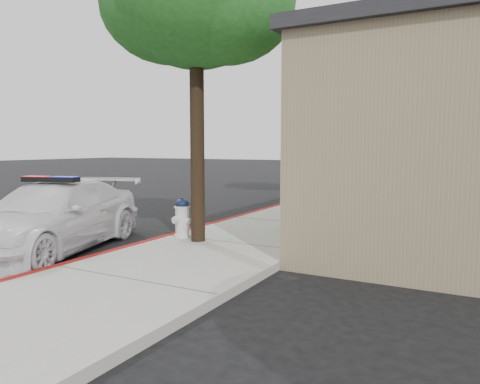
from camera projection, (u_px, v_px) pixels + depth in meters
The scene contains 7 objects.
ground at pixel (166, 241), 10.26m from camera, with size 120.00×120.00×0.00m, color black.
sidewalk at pixel (285, 224), 12.12m from camera, with size 3.20×60.00×0.15m, color gray.
red_curb at pixel (234, 220), 12.85m from camera, with size 0.14×60.00×0.16m, color maroon.
police_car at pixel (52, 217), 9.28m from camera, with size 3.17×5.17×1.52m.
fire_hydrant at pixel (182, 218), 9.94m from camera, with size 0.50×0.43×0.86m.
street_tree_mid at pixel (329, 70), 17.58m from camera, with size 3.40×3.52×6.49m.
street_tree_far at pixel (359, 111), 21.72m from camera, with size 2.65×2.62×4.85m.
Camera 1 is at (6.27, -8.09, 2.11)m, focal length 34.43 mm.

